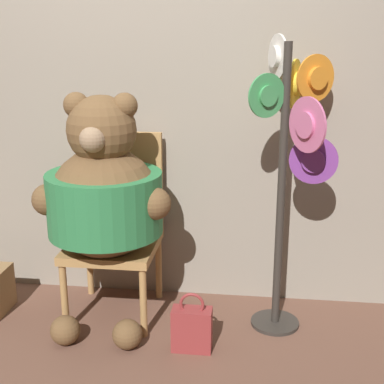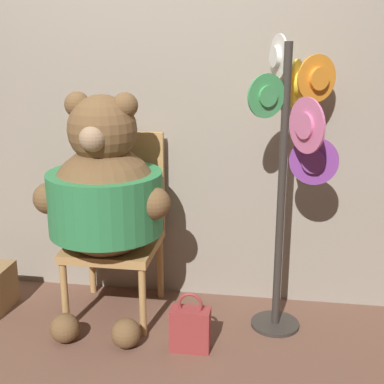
% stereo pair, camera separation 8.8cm
% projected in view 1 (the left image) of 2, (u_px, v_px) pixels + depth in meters
% --- Properties ---
extents(ground_plane, '(14.00, 14.00, 0.00)m').
position_uv_depth(ground_plane, '(135.00, 351.00, 2.87)').
color(ground_plane, brown).
extents(wall_back, '(8.00, 0.10, 2.60)m').
position_uv_depth(wall_back, '(156.00, 92.00, 3.22)').
color(wall_back, gray).
rests_on(wall_back, ground_plane).
extents(chair, '(0.51, 0.53, 1.07)m').
position_uv_depth(chair, '(116.00, 222.00, 3.20)').
color(chair, '#B2844C').
rests_on(chair, ground_plane).
extents(teddy_bear, '(0.77, 0.69, 1.34)m').
position_uv_depth(teddy_bear, '(104.00, 196.00, 2.96)').
color(teddy_bear, brown).
rests_on(teddy_bear, ground_plane).
extents(hat_display_rack, '(0.48, 0.58, 1.64)m').
position_uv_depth(hat_display_rack, '(291.00, 147.00, 2.85)').
color(hat_display_rack, '#332D28').
rests_on(hat_display_rack, ground_plane).
extents(handbag_on_ground, '(0.21, 0.11, 0.33)m').
position_uv_depth(handbag_on_ground, '(192.00, 328.00, 2.85)').
color(handbag_on_ground, maroon).
rests_on(handbag_on_ground, ground_plane).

